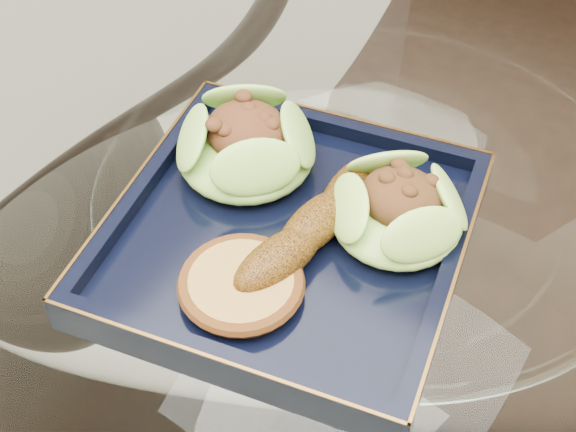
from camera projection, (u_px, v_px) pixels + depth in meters
The scene contains 7 objects.
dining_table at pixel (351, 338), 0.78m from camera, with size 1.13×1.13×0.77m.
dining_chair at pixel (555, 129), 0.99m from camera, with size 0.56×0.56×1.08m.
navy_plate at pixel (288, 241), 0.64m from camera, with size 0.27×0.27×0.02m, color black.
lettuce_wrap_left at pixel (246, 148), 0.67m from camera, with size 0.11×0.11×0.04m, color olive.
lettuce_wrap_right at pixel (398, 213), 0.62m from camera, with size 0.10×0.10×0.04m, color #5C922A.
roasted_plantain at pixel (315, 223), 0.62m from camera, with size 0.17×0.04×0.03m, color #60390A.
crumb_patty at pixel (241, 286), 0.59m from camera, with size 0.08×0.08×0.02m, color #AA7B38.
Camera 1 is at (0.20, -0.40, 1.26)m, focal length 50.00 mm.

